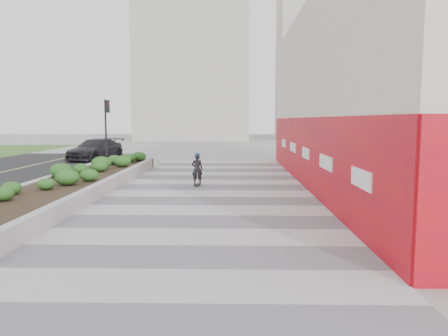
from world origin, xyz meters
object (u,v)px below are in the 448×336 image
(traffic_signal_near, at_px, (107,122))
(car_dark, at_px, (95,149))
(skateboarder, at_px, (197,169))
(planter, at_px, (76,181))

(traffic_signal_near, height_order, car_dark, traffic_signal_near)
(traffic_signal_near, distance_m, skateboarder, 11.24)
(traffic_signal_near, xyz_separation_m, car_dark, (-1.96, 3.62, -2.00))
(traffic_signal_near, height_order, skateboarder, traffic_signal_near)
(planter, height_order, skateboarder, skateboarder)
(planter, distance_m, traffic_signal_near, 10.90)
(traffic_signal_near, xyz_separation_m, skateboarder, (6.53, -8.93, -2.00))
(planter, bearing_deg, car_dark, 104.63)
(planter, bearing_deg, traffic_signal_near, 99.35)
(skateboarder, relative_size, car_dark, 0.28)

